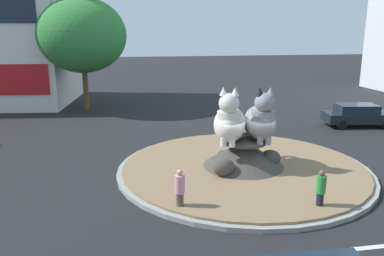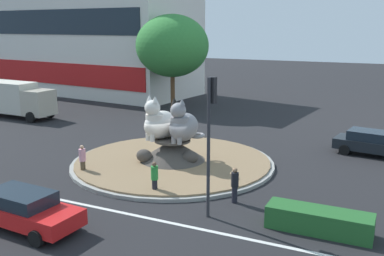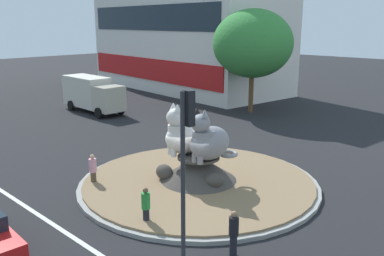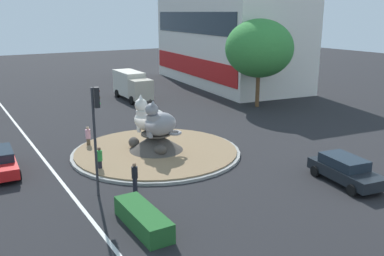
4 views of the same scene
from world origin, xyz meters
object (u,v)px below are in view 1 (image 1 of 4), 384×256
at_px(pedestrian_green_shirt, 321,190).
at_px(pedestrian_pink_shirt, 180,190).
at_px(sedan_on_far_lane, 358,115).
at_px(cat_statue_white, 230,122).
at_px(broadleaf_tree_behind_island, 82,35).
at_px(cat_statue_grey, 261,121).

distance_m(pedestrian_green_shirt, pedestrian_pink_shirt, 5.02).
bearing_deg(sedan_on_far_lane, cat_statue_white, -138.89).
xyz_separation_m(cat_statue_white, sedan_on_far_lane, (11.04, 7.13, -1.62)).
distance_m(broadleaf_tree_behind_island, sedan_on_far_lane, 21.24).
bearing_deg(cat_statue_grey, sedan_on_far_lane, 130.41).
distance_m(broadleaf_tree_behind_island, pedestrian_green_shirt, 23.12).
distance_m(cat_statue_white, cat_statue_grey, 1.47).
distance_m(cat_statue_white, pedestrian_green_shirt, 5.13).
relative_size(broadleaf_tree_behind_island, pedestrian_pink_shirt, 5.44).
bearing_deg(pedestrian_pink_shirt, sedan_on_far_lane, 136.61).
height_order(cat_statue_grey, pedestrian_green_shirt, cat_statue_grey).
relative_size(broadleaf_tree_behind_island, sedan_on_far_lane, 1.83).
bearing_deg(broadleaf_tree_behind_island, sedan_on_far_lane, -25.35).
relative_size(cat_statue_grey, pedestrian_green_shirt, 1.58).
bearing_deg(sedan_on_far_lane, pedestrian_green_shirt, -119.35).
xyz_separation_m(cat_statue_grey, broadleaf_tree_behind_island, (-9.06, 15.90, 3.56)).
height_order(pedestrian_green_shirt, sedan_on_far_lane, pedestrian_green_shirt).
xyz_separation_m(cat_statue_grey, pedestrian_pink_shirt, (-4.23, -3.56, -1.55)).
xyz_separation_m(broadleaf_tree_behind_island, pedestrian_green_shirt, (9.77, -20.32, -5.12)).
height_order(cat_statue_grey, sedan_on_far_lane, cat_statue_grey).
relative_size(cat_statue_white, pedestrian_pink_shirt, 1.63).
xyz_separation_m(broadleaf_tree_behind_island, sedan_on_far_lane, (18.62, -8.82, -5.17)).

